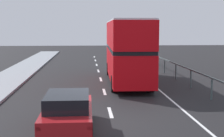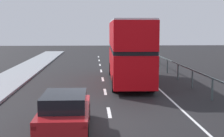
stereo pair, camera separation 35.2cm
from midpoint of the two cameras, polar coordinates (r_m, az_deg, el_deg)
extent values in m
cube|color=black|center=(13.42, 0.58, -9.54)|extent=(74.27, 120.00, 0.10)
cube|color=silver|center=(14.88, 0.17, -7.67)|extent=(0.16, 1.91, 0.01)
cube|color=silver|center=(19.61, -0.69, -4.08)|extent=(0.16, 1.91, 0.01)
cube|color=silver|center=(24.39, -1.21, -1.89)|extent=(0.16, 1.91, 0.01)
cube|color=silver|center=(29.20, -1.56, -0.42)|extent=(0.16, 1.91, 0.01)
cube|color=silver|center=(34.03, -1.81, 0.64)|extent=(0.16, 1.91, 0.01)
cube|color=silver|center=(38.86, -2.00, 1.43)|extent=(0.16, 1.91, 0.01)
cube|color=silver|center=(43.70, -2.15, 2.05)|extent=(0.16, 1.91, 0.01)
cube|color=silver|center=(22.57, 7.70, -2.67)|extent=(0.12, 46.00, 0.01)
cube|color=#445555|center=(22.91, 13.02, 0.29)|extent=(0.08, 42.00, 0.08)
cylinder|color=#445555|center=(18.07, 17.64, -3.49)|extent=(0.10, 0.10, 1.17)
cylinder|color=#445555|center=(21.33, 14.29, -1.81)|extent=(0.10, 0.10, 1.17)
cylinder|color=#445555|center=(24.65, 11.85, -0.58)|extent=(0.10, 0.10, 1.17)
cylinder|color=#445555|center=(28.02, 9.99, 0.36)|extent=(0.10, 0.10, 1.17)
cylinder|color=#445555|center=(31.42, 8.53, 1.10)|extent=(0.10, 0.10, 1.17)
cylinder|color=#445555|center=(34.83, 7.35, 1.69)|extent=(0.10, 0.10, 1.17)
cylinder|color=#445555|center=(38.26, 6.39, 2.18)|extent=(0.10, 0.10, 1.17)
cylinder|color=#445555|center=(41.71, 5.58, 2.58)|extent=(0.10, 0.10, 1.17)
cube|color=red|center=(22.86, 3.37, 0.82)|extent=(2.77, 10.27, 1.93)
cube|color=black|center=(22.77, 3.39, 3.53)|extent=(2.77, 9.87, 0.24)
cube|color=red|center=(22.73, 3.41, 6.00)|extent=(2.77, 10.27, 1.72)
cube|color=silver|center=(22.73, 3.43, 8.28)|extent=(2.71, 10.07, 0.10)
cube|color=black|center=(27.89, 2.45, 2.14)|extent=(2.23, 0.10, 1.35)
cube|color=yellow|center=(27.79, 2.48, 7.07)|extent=(1.49, 0.08, 0.28)
cylinder|color=black|center=(26.56, 0.20, -0.07)|extent=(0.31, 1.01, 1.00)
cylinder|color=black|center=(26.73, 5.10, -0.06)|extent=(0.31, 1.01, 1.00)
cylinder|color=black|center=(19.43, 0.91, -2.69)|extent=(0.31, 1.01, 1.00)
cylinder|color=black|center=(19.66, 7.57, -2.63)|extent=(0.31, 1.01, 1.00)
cube|color=maroon|center=(12.37, -7.35, -8.20)|extent=(1.78, 4.21, 0.72)
cube|color=black|center=(12.01, -7.47, -5.60)|extent=(1.56, 2.32, 0.53)
cube|color=red|center=(10.44, -12.57, -10.17)|extent=(0.16, 0.06, 0.12)
cube|color=red|center=(10.29, -3.84, -10.26)|extent=(0.16, 0.06, 0.12)
cylinder|color=black|center=(13.85, -10.23, -7.54)|extent=(0.20, 0.64, 0.64)
cylinder|color=black|center=(13.74, -3.53, -7.55)|extent=(0.20, 0.64, 0.64)
cylinder|color=black|center=(11.19, -12.05, -11.12)|extent=(0.20, 0.64, 0.64)
cylinder|color=black|center=(11.05, -3.66, -11.20)|extent=(0.20, 0.64, 0.64)
camera|label=1|loc=(0.18, -89.41, 0.07)|focal=52.38mm
camera|label=2|loc=(0.18, 90.59, -0.07)|focal=52.38mm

